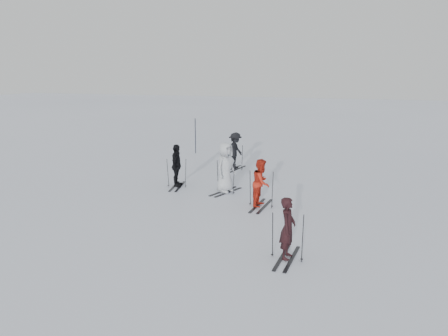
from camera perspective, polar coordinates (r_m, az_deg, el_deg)
name	(u,v)px	position (r m, az deg, el deg)	size (l,w,h in m)	color
ground	(216,200)	(16.01, -1.07, -4.25)	(120.00, 120.00, 0.00)	silver
skier_near_dark	(288,229)	(11.09, 8.32, -7.91)	(0.58, 0.38, 1.58)	black
skier_red	(261,183)	(15.15, 4.90, -2.02)	(0.81, 0.63, 1.66)	#B52414
skier_grey	(226,168)	(16.83, 0.21, 0.01)	(0.95, 0.62, 1.94)	#B1B6BB
skier_uphill_left	(177,166)	(17.74, -6.22, 0.24)	(1.01, 0.42, 1.72)	black
skier_uphill_far	(235,151)	(20.82, 1.48, 2.20)	(1.12, 0.65, 1.74)	black
skis_near_dark	(287,236)	(11.15, 8.29, -8.72)	(0.90, 1.71, 1.24)	black
skis_red	(261,188)	(15.20, 4.89, -2.65)	(0.95, 1.80, 1.31)	black
skis_grey	(226,176)	(16.91, 0.21, -1.09)	(0.92, 1.74, 1.27)	black
skis_uphill_left	(177,172)	(17.79, -6.20, -0.57)	(0.88, 1.65, 1.21)	black
skis_uphill_far	(235,157)	(20.87, 1.48, 1.50)	(0.89, 1.68, 1.22)	black
piste_marker	(195,136)	(24.86, -3.76, 4.19)	(0.04, 0.04, 1.99)	black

